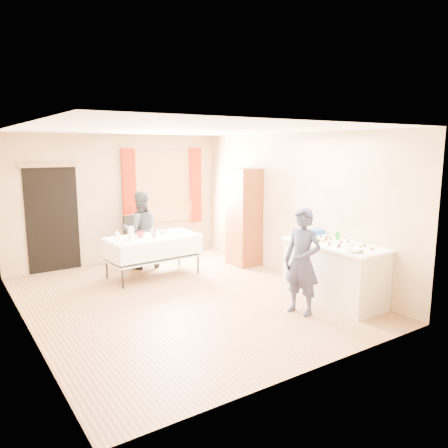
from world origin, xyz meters
TOP-DOWN VIEW (x-y plane):
  - floor at (0.00, 0.00)m, footprint 4.50×5.50m
  - ceiling at (0.00, 0.00)m, footprint 4.50×5.50m
  - wall_back at (0.00, 2.76)m, footprint 4.50×0.02m
  - wall_front at (0.00, -2.76)m, footprint 4.50×0.02m
  - wall_left at (-2.26, 0.00)m, footprint 0.02×5.50m
  - wall_right at (2.26, 0.00)m, footprint 0.02×5.50m
  - window_frame at (1.00, 2.72)m, footprint 1.32×0.06m
  - window_pane at (1.00, 2.71)m, footprint 1.20×0.02m
  - curtain_left at (0.22, 2.67)m, footprint 0.28×0.06m
  - curtain_right at (1.78, 2.67)m, footprint 0.28×0.06m
  - doorway at (-1.30, 2.73)m, footprint 0.95×0.04m
  - door_lintel at (-1.30, 2.70)m, footprint 1.05×0.06m
  - cabinet at (1.99, 1.11)m, footprint 0.50×0.60m
  - counter at (1.89, -1.38)m, footprint 0.77×1.61m
  - party_table at (0.12, 1.37)m, footprint 1.71×0.94m
  - chair at (0.19, 2.23)m, footprint 0.52×0.52m
  - girl at (1.11, -1.49)m, footprint 0.75×0.66m
  - woman at (0.16, 2.02)m, footprint 0.92×0.81m
  - soda_can at (2.09, -1.24)m, footprint 0.07×0.07m
  - mixing_bowl at (1.65, -1.92)m, footprint 0.28×0.28m
  - foam_block at (1.83, -0.79)m, footprint 0.15×0.11m
  - blue_basket at (2.09, -0.72)m, footprint 0.31×0.21m
  - pitcher at (-0.34, 1.25)m, footprint 0.14×0.14m
  - cup_red at (-0.10, 1.38)m, footprint 0.16×0.16m
  - cup_rainbow at (0.10, 1.25)m, footprint 0.13×0.13m
  - small_bowl at (0.40, 1.50)m, footprint 0.26×0.26m
  - pastry_tray at (0.64, 1.27)m, footprint 0.31×0.25m
  - bottle at (-0.49, 1.50)m, footprint 0.09×0.09m
  - cake_balls at (1.84, -1.42)m, footprint 0.49×1.10m

SIDE VIEW (x-z plane):
  - floor at x=0.00m, z-range -0.02..0.00m
  - chair at x=0.19m, z-range -0.20..0.81m
  - party_table at x=0.12m, z-range 0.07..0.82m
  - counter at x=1.89m, z-range 0.00..0.91m
  - woman at x=0.16m, z-range 0.00..1.51m
  - pastry_tray at x=0.64m, z-range 0.75..0.77m
  - girl at x=1.11m, z-range 0.00..1.52m
  - small_bowl at x=0.40m, z-range 0.75..0.80m
  - cup_red at x=-0.10m, z-range 0.75..0.86m
  - cup_rainbow at x=0.10m, z-range 0.75..0.87m
  - bottle at x=-0.49m, z-range 0.75..0.92m
  - pitcher at x=-0.34m, z-range 0.75..0.97m
  - cake_balls at x=1.84m, z-range 0.91..0.95m
  - mixing_bowl at x=1.65m, z-range 0.91..0.97m
  - foam_block at x=1.83m, z-range 0.91..0.99m
  - blue_basket at x=2.09m, z-range 0.91..0.99m
  - cabinet at x=1.99m, z-range 0.00..1.94m
  - soda_can at x=2.09m, z-range 0.91..1.03m
  - doorway at x=-1.30m, z-range 0.00..2.00m
  - wall_back at x=0.00m, z-range 0.00..2.60m
  - wall_front at x=0.00m, z-range 0.00..2.60m
  - wall_left at x=-2.26m, z-range 0.00..2.60m
  - wall_right at x=2.26m, z-range 0.00..2.60m
  - window_frame at x=1.00m, z-range 0.74..2.26m
  - window_pane at x=1.00m, z-range 0.80..2.20m
  - curtain_left at x=0.22m, z-range 0.67..2.33m
  - curtain_right at x=1.78m, z-range 0.67..2.33m
  - door_lintel at x=-1.30m, z-range 1.98..2.06m
  - ceiling at x=0.00m, z-range 2.60..2.62m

